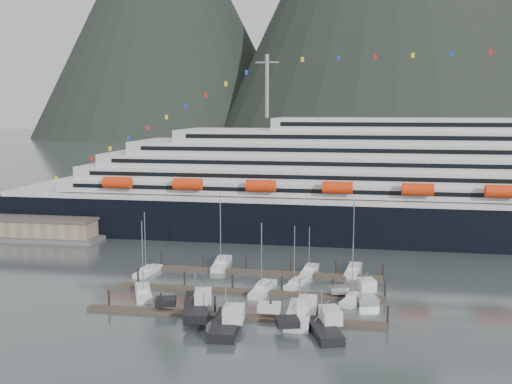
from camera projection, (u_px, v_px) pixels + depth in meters
ground at (273, 300)px, 102.90m from camera, size 1600.00×1600.00×0.00m
cruise_ship at (425, 192)px, 149.49m from camera, size 210.00×30.40×50.30m
warehouse at (25, 226)px, 156.21m from camera, size 46.00×20.00×5.80m
dock_near at (232, 316)px, 94.03m from camera, size 48.18×2.28×3.20m
dock_mid at (248, 291)px, 106.70m from camera, size 48.18×2.28×3.20m
dock_far at (261, 272)px, 119.37m from camera, size 48.18×2.28×3.20m
sailboat_a at (148, 272)px, 119.15m from camera, size 3.41×8.66×13.04m
sailboat_b at (143, 293)px, 105.29m from camera, size 6.42×10.28×13.96m
sailboat_c at (263, 290)px, 107.17m from camera, size 3.77×10.42×13.28m
sailboat_d at (296, 284)px, 110.64m from camera, size 4.50×9.79×11.93m
sailboat_e at (222, 264)px, 124.76m from camera, size 3.89×11.48×16.26m
sailboat_f at (310, 270)px, 120.08m from camera, size 3.15×8.38×9.75m
sailboat_g at (353, 270)px, 119.98m from camera, size 3.50×10.40×14.92m
sailboat_h at (353, 300)px, 101.75m from camera, size 4.79×8.51×11.48m
trawler_a at (194, 305)px, 97.55m from camera, size 9.84×13.10×6.94m
trawler_b at (225, 323)px, 89.00m from camera, size 9.15×11.99×7.64m
trawler_c at (320, 324)px, 88.66m from camera, size 10.69×13.97×6.91m
trawler_d at (298, 313)px, 93.39m from camera, size 9.24×12.49×7.40m
trawler_e at (360, 292)px, 104.14m from camera, size 8.77×10.95×6.75m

